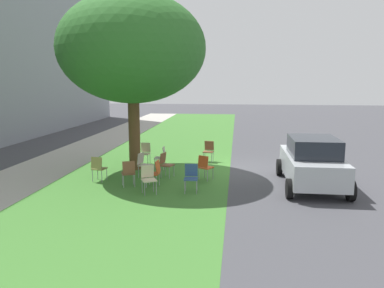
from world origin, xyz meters
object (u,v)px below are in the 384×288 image
Objects in this scene: chair_7 at (143,163)px; chair_9 at (191,176)px; chair_0 at (155,171)px; chair_6 at (166,163)px; chair_8 at (129,171)px; chair_10 at (98,167)px; street_tree at (132,49)px; chair_3 at (205,166)px; chair_2 at (162,156)px; chair_4 at (145,152)px; chair_5 at (148,177)px; parked_car at (312,162)px; chair_1 at (209,150)px.

chair_7 is 2.52m from chair_9.
chair_0 is 1.31m from chair_6.
chair_10 is at bearing 66.96° from chair_8.
chair_7 is at bearing -151.52° from street_tree.
chair_3 and chair_10 have the same top height.
street_tree is 5.57m from chair_9.
chair_2 is 1.00× the size of chair_3.
chair_0 is at bearing -150.38° from chair_7.
chair_3 is at bearing -130.48° from chair_4.
chair_5 is at bearing -157.58° from street_tree.
chair_5 is 1.00× the size of chair_7.
parked_car is at bearing -75.12° from chair_5.
chair_10 is (-1.95, 0.76, -4.09)m from street_tree.
street_tree is 4.22m from chair_2.
chair_0 is at bearing 175.25° from chair_6.
chair_3 is 1.00× the size of chair_5.
street_tree is 5.16m from chair_3.
chair_6 is (-1.05, -1.42, -4.09)m from street_tree.
chair_4 is at bearing -17.40° from chair_10.
street_tree reaches higher than chair_7.
parked_car reaches higher than chair_10.
chair_9 is 1.00× the size of chair_10.
chair_0 and chair_3 have the same top height.
chair_3 is at bearing -128.93° from chair_2.
chair_6 is 2.07m from chair_9.
chair_2 is at bearing 4.34° from chair_5.
chair_4 is at bearing 12.25° from chair_7.
chair_3 is at bearing -80.11° from chair_10.
chair_2 is 3.32m from chair_9.
chair_2 is 5.70m from parked_car.
chair_6 is (1.31, -0.11, 0.00)m from chair_0.
chair_7 is (1.93, 0.65, 0.00)m from chair_5.
chair_8 is 1.00× the size of chair_9.
parked_car is (-0.57, -5.76, 0.32)m from chair_7.
chair_1 is 1.00× the size of chair_5.
chair_1 is 1.00× the size of chair_7.
parked_car reaches higher than chair_8.
chair_2 is at bearing -133.56° from chair_4.
parked_car reaches higher than chair_7.
chair_4 is at bearing 49.52° from chair_3.
chair_7 is (0.16, 2.24, 0.00)m from chair_3.
chair_7 is at bearing 85.92° from chair_3.
street_tree is 4.59m from chair_10.
chair_10 is 0.24× the size of parked_car.
street_tree is 4.29m from chair_7.
chair_1 is at bearing -17.12° from chair_5.
chair_7 is 1.00× the size of chair_10.
street_tree reaches higher than chair_9.
chair_1 is at bearing -73.80° from chair_4.
chair_6 is 1.71m from chair_8.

